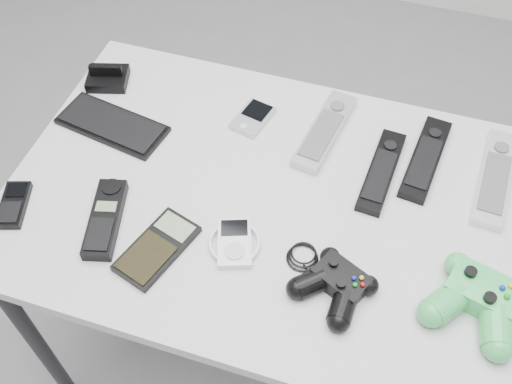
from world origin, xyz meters
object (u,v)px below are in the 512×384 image
(controller_green, at_px, (479,298))
(calculator, at_px, (157,248))
(mobile_phone, at_px, (13,204))
(mp3_player, at_px, (235,243))
(remote_silver_a, at_px, (325,130))
(desk, at_px, (279,219))
(remote_black_b, at_px, (426,158))
(pda, at_px, (253,117))
(pda_keyboard, at_px, (112,125))
(controller_black, at_px, (336,284))
(remote_black_a, at_px, (382,171))
(remote_silver_b, at_px, (495,177))
(cordless_handset, at_px, (105,218))

(controller_green, bearing_deg, calculator, -159.02)
(mobile_phone, height_order, mp3_player, same)
(remote_silver_a, height_order, calculator, remote_silver_a)
(remote_silver_a, bearing_deg, mobile_phone, -136.32)
(desk, height_order, controller_green, controller_green)
(remote_black_b, bearing_deg, pda, -173.89)
(pda_keyboard, bearing_deg, controller_black, -13.75)
(pda_keyboard, relative_size, remote_black_a, 1.09)
(remote_silver_a, xyz_separation_m, remote_black_b, (0.21, -0.01, -0.00))
(remote_black_a, bearing_deg, mp3_player, -127.82)
(pda_keyboard, bearing_deg, mobile_phone, -98.97)
(remote_silver_b, bearing_deg, remote_silver_a, -179.55)
(desk, relative_size, remote_black_b, 4.71)
(controller_black, bearing_deg, calculator, -151.62)
(calculator, distance_m, mp3_player, 0.14)
(remote_black_a, xyz_separation_m, mobile_phone, (-0.64, -0.29, -0.00))
(remote_black_a, relative_size, cordless_handset, 1.25)
(mp3_player, xyz_separation_m, controller_black, (0.19, -0.03, 0.01))
(pda_keyboard, xyz_separation_m, calculator, (0.21, -0.25, 0.00))
(calculator, distance_m, controller_green, 0.55)
(mp3_player, height_order, controller_green, controller_green)
(pda, bearing_deg, remote_silver_b, 11.43)
(cordless_handset, distance_m, mp3_player, 0.24)
(pda_keyboard, relative_size, mp3_player, 2.30)
(mobile_phone, height_order, calculator, mobile_phone)
(mp3_player, distance_m, controller_black, 0.20)
(controller_black, bearing_deg, cordless_handset, -156.08)
(mobile_phone, bearing_deg, remote_black_a, 6.31)
(calculator, bearing_deg, pda, 97.42)
(cordless_handset, bearing_deg, remote_black_b, 16.54)
(remote_black_b, bearing_deg, controller_green, -60.31)
(pda_keyboard, xyz_separation_m, mobile_phone, (-0.08, -0.25, 0.00))
(remote_black_b, height_order, mobile_phone, remote_black_b)
(mobile_phone, distance_m, controller_green, 0.85)
(remote_silver_b, bearing_deg, mobile_phone, -154.52)
(mobile_phone, height_order, cordless_handset, cordless_handset)
(pda_keyboard, bearing_deg, desk, -1.56)
(pda, distance_m, controller_green, 0.57)
(pda, height_order, controller_green, controller_green)
(pda_keyboard, bearing_deg, mp3_player, -20.62)
(remote_silver_a, distance_m, mobile_phone, 0.63)
(remote_silver_b, distance_m, calculator, 0.66)
(pda, bearing_deg, remote_black_a, 0.46)
(remote_black_a, bearing_deg, mobile_phone, -151.46)
(pda_keyboard, xyz_separation_m, remote_silver_b, (0.77, 0.09, 0.01))
(remote_black_b, distance_m, cordless_handset, 0.63)
(remote_black_b, xyz_separation_m, mobile_phone, (-0.72, -0.35, -0.00))
(cordless_handset, bearing_deg, controller_black, -15.73)
(controller_green, bearing_deg, remote_silver_b, 102.53)
(remote_silver_b, bearing_deg, pda, -177.81)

